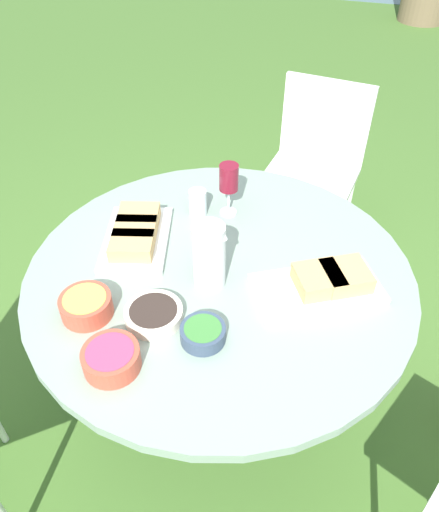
% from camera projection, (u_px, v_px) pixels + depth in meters
% --- Properties ---
extents(ground_plane, '(40.00, 40.00, 0.00)m').
position_uv_depth(ground_plane, '(220.00, 402.00, 2.07)').
color(ground_plane, '#446B2B').
extents(dining_table, '(1.22, 1.22, 0.75)m').
position_uv_depth(dining_table, '(219.00, 296.00, 1.64)').
color(dining_table, '#4C4C51').
rests_on(dining_table, ground_plane).
extents(chair_near_right, '(0.49, 0.47, 0.89)m').
position_uv_depth(chair_near_right, '(315.00, 158.00, 2.51)').
color(chair_near_right, silver).
rests_on(chair_near_right, ground_plane).
extents(water_pitcher, '(0.10, 0.10, 0.22)m').
position_uv_depth(water_pitcher, '(209.00, 256.00, 1.45)').
color(water_pitcher, silver).
rests_on(water_pitcher, dining_table).
extents(wine_glass, '(0.07, 0.07, 0.20)m').
position_uv_depth(wine_glass, '(229.00, 180.00, 1.70)').
color(wine_glass, silver).
rests_on(wine_glass, dining_table).
extents(platter_bread_main, '(0.29, 0.38, 0.07)m').
position_uv_depth(platter_bread_main, '(136.00, 234.00, 1.65)').
color(platter_bread_main, white).
rests_on(platter_bread_main, dining_table).
extents(platter_charcuterie, '(0.43, 0.36, 0.07)m').
position_uv_depth(platter_charcuterie, '(325.00, 283.00, 1.48)').
color(platter_charcuterie, white).
rests_on(platter_charcuterie, dining_table).
extents(bowl_fries, '(0.15, 0.15, 0.06)m').
position_uv_depth(bowl_fries, '(86.00, 305.00, 1.41)').
color(bowl_fries, '#B74733').
rests_on(bowl_fries, dining_table).
extents(bowl_salad, '(0.12, 0.12, 0.05)m').
position_uv_depth(bowl_salad, '(203.00, 333.00, 1.35)').
color(bowl_salad, '#334256').
rests_on(bowl_salad, dining_table).
extents(bowl_olives, '(0.17, 0.17, 0.04)m').
position_uv_depth(bowl_olives, '(154.00, 314.00, 1.40)').
color(bowl_olives, beige).
rests_on(bowl_olives, dining_table).
extents(bowl_dip_red, '(0.15, 0.15, 0.06)m').
position_uv_depth(bowl_dip_red, '(111.00, 358.00, 1.27)').
color(bowl_dip_red, '#B74733').
rests_on(bowl_dip_red, dining_table).
extents(cup_water_near, '(0.06, 0.06, 0.10)m').
position_uv_depth(cup_water_near, '(198.00, 203.00, 1.76)').
color(cup_water_near, silver).
rests_on(cup_water_near, dining_table).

